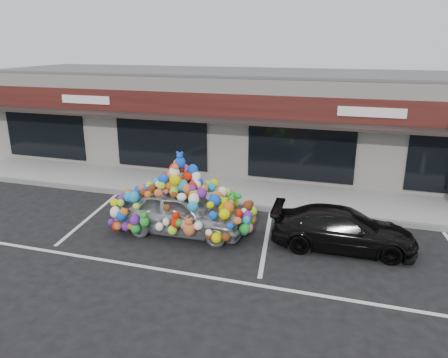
% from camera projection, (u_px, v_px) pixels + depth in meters
% --- Properties ---
extents(ground, '(90.00, 90.00, 0.00)m').
position_uv_depth(ground, '(176.00, 231.00, 13.48)').
color(ground, black).
rests_on(ground, ground).
extents(shop_building, '(24.00, 7.20, 4.31)m').
position_uv_depth(shop_building, '(246.00, 118.00, 20.50)').
color(shop_building, white).
rests_on(shop_building, ground).
extents(sidewalk, '(26.00, 3.00, 0.15)m').
position_uv_depth(sidewalk, '(217.00, 189.00, 17.09)').
color(sidewalk, '#9A9A95').
rests_on(sidewalk, ground).
extents(kerb, '(26.00, 0.18, 0.16)m').
position_uv_depth(kerb, '(203.00, 202.00, 15.73)').
color(kerb, slate).
rests_on(kerb, ground).
extents(parking_stripe_left, '(0.73, 4.37, 0.01)m').
position_uv_depth(parking_stripe_left, '(90.00, 217.00, 14.57)').
color(parking_stripe_left, silver).
rests_on(parking_stripe_left, ground).
extents(parking_stripe_mid, '(0.73, 4.37, 0.01)m').
position_uv_depth(parking_stripe_mid, '(266.00, 240.00, 12.86)').
color(parking_stripe_mid, silver).
rests_on(parking_stripe_mid, ground).
extents(lane_line, '(14.00, 0.12, 0.01)m').
position_uv_depth(lane_line, '(213.00, 278.00, 10.81)').
color(lane_line, silver).
rests_on(lane_line, ground).
extents(toy_car, '(2.91, 4.31, 2.49)m').
position_uv_depth(toy_car, '(182.00, 206.00, 13.18)').
color(toy_car, '#959B9E').
rests_on(toy_car, ground).
extents(black_sedan, '(1.80, 4.05, 1.16)m').
position_uv_depth(black_sedan, '(343.00, 229.00, 12.23)').
color(black_sedan, black).
rests_on(black_sedan, ground).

